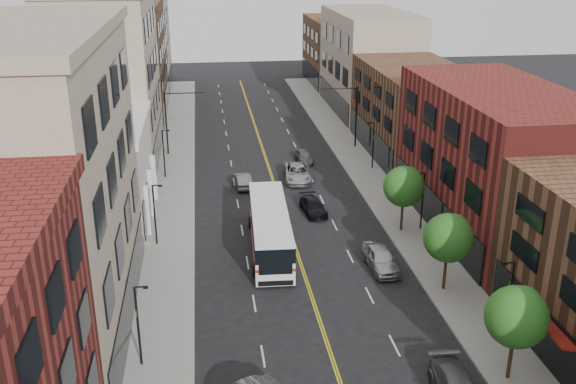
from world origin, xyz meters
name	(u,v)px	position (x,y,z in m)	size (l,w,h in m)	color
sidewalk_left	(174,195)	(-10.00, 35.00, 0.07)	(4.00, 110.00, 0.15)	gray
sidewalk_right	(375,185)	(10.00, 35.00, 0.07)	(4.00, 110.00, 0.15)	gray
bldg_l_tanoffice	(32,194)	(-17.00, 13.00, 9.00)	(10.00, 22.00, 18.00)	gray
bldg_l_white	(88,173)	(-17.00, 31.00, 4.00)	(10.00, 14.00, 8.00)	silver
bldg_l_far_a	(107,79)	(-17.00, 48.00, 9.00)	(10.00, 20.00, 18.00)	gray
bldg_l_far_b	(127,61)	(-17.00, 68.00, 7.50)	(10.00, 20.00, 15.00)	brown
bldg_l_far_c	(136,27)	(-17.00, 86.00, 10.00)	(10.00, 16.00, 20.00)	gray
bldg_r_mid	(495,160)	(17.00, 24.00, 6.00)	(10.00, 22.00, 12.00)	maroon
bldg_r_far_a	(414,111)	(17.00, 45.00, 5.00)	(10.00, 20.00, 10.00)	brown
bldg_r_far_b	(369,62)	(17.00, 66.00, 7.00)	(10.00, 22.00, 14.00)	gray
bldg_r_far_c	(339,51)	(17.00, 86.00, 5.50)	(10.00, 18.00, 11.00)	brown
tree_r_1	(518,315)	(9.39, 4.07, 4.13)	(3.40, 3.40, 5.59)	black
tree_r_2	(449,236)	(9.39, 14.07, 4.13)	(3.40, 3.40, 5.59)	black
tree_r_3	(405,185)	(9.39, 24.07, 4.13)	(3.40, 3.40, 5.59)	black
lamp_l_1	(139,321)	(-10.95, 8.00, 2.97)	(0.81, 0.55, 5.05)	black
lamp_l_2	(155,211)	(-10.95, 24.00, 2.97)	(0.81, 0.55, 5.05)	black
lamp_l_3	(164,151)	(-10.95, 40.00, 2.97)	(0.81, 0.55, 5.05)	black
lamp_r_1	(509,295)	(10.95, 8.00, 2.97)	(0.81, 0.55, 5.05)	black
lamp_r_2	(422,198)	(10.95, 24.00, 2.97)	(0.81, 0.55, 5.05)	black
lamp_r_3	(373,143)	(10.95, 40.00, 2.97)	(0.81, 0.55, 5.05)	black
signal_mast_left	(172,115)	(-10.27, 48.00, 4.65)	(4.49, 0.18, 7.20)	black
signal_mast_right	(350,110)	(10.27, 48.00, 4.65)	(4.49, 0.18, 7.20)	black
city_bus	(270,227)	(-2.03, 22.13, 1.93)	(3.58, 13.06, 3.33)	white
car_parked_far	(381,258)	(5.80, 17.74, 0.83)	(1.95, 4.86, 1.65)	#A2A4A9
car_lane_behind	(243,180)	(-3.17, 36.44, 0.68)	(1.44, 4.13, 1.36)	#58575C
car_lane_a	(313,206)	(2.61, 28.87, 0.64)	(1.80, 4.43, 1.29)	black
car_lane_b	(297,173)	(2.49, 37.67, 0.79)	(2.61, 5.67, 1.57)	#A5A7AD
car_lane_c	(304,156)	(4.06, 43.43, 0.66)	(1.56, 3.88, 1.32)	#4B4C50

